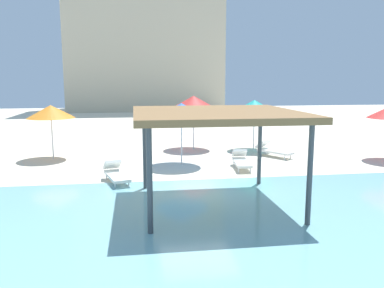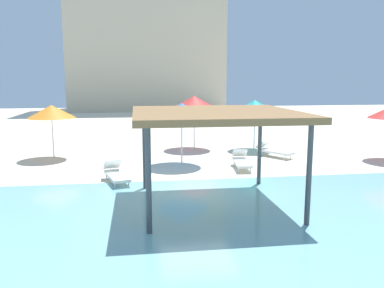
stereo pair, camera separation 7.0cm
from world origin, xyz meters
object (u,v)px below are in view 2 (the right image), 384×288
object	(u,v)px
shade_pavilion	(215,116)
lounge_chair_2	(241,160)
lounge_chair_0	(272,150)
beach_umbrella_red_0	(194,102)
beach_umbrella_blue_6	(182,111)
beach_umbrella_orange_2	(51,112)
beach_umbrella_teal_5	(255,106)
lounge_chair_1	(116,173)

from	to	relation	value
shade_pavilion	lounge_chair_2	world-z (taller)	shade_pavilion
lounge_chair_0	lounge_chair_2	world-z (taller)	same
beach_umbrella_red_0	beach_umbrella_blue_6	size ratio (longest dim) A/B	1.05
beach_umbrella_orange_2	beach_umbrella_teal_5	world-z (taller)	beach_umbrella_teal_5
beach_umbrella_blue_6	lounge_chair_0	xyz separation A→B (m)	(4.56, 1.20, -2.04)
beach_umbrella_blue_6	lounge_chair_2	world-z (taller)	beach_umbrella_blue_6
shade_pavilion	beach_umbrella_teal_5	world-z (taller)	shade_pavilion
beach_umbrella_teal_5	beach_umbrella_blue_6	distance (m)	5.28
beach_umbrella_teal_5	beach_umbrella_red_0	bearing A→B (deg)	166.90
beach_umbrella_teal_5	beach_umbrella_blue_6	bearing A→B (deg)	-143.31
beach_umbrella_orange_2	beach_umbrella_blue_6	size ratio (longest dim) A/B	0.93
beach_umbrella_blue_6	lounge_chair_1	bearing A→B (deg)	-136.62
beach_umbrella_orange_2	beach_umbrella_teal_5	bearing A→B (deg)	5.24
lounge_chair_2	beach_umbrella_red_0	bearing A→B (deg)	-158.23
lounge_chair_1	shade_pavilion	bearing A→B (deg)	29.15
beach_umbrella_red_0	beach_umbrella_blue_6	world-z (taller)	beach_umbrella_red_0
beach_umbrella_orange_2	lounge_chair_2	xyz separation A→B (m)	(8.27, -3.22, -1.90)
shade_pavilion	lounge_chair_1	bearing A→B (deg)	134.51
beach_umbrella_blue_6	lounge_chair_0	distance (m)	5.14
lounge_chair_0	beach_umbrella_orange_2	bearing A→B (deg)	-130.14
beach_umbrella_blue_6	lounge_chair_0	bearing A→B (deg)	14.77
beach_umbrella_blue_6	lounge_chair_2	bearing A→B (deg)	-22.13
beach_umbrella_red_0	lounge_chair_1	xyz separation A→B (m)	(-3.85, -6.46, -2.17)
lounge_chair_0	shade_pavilion	bearing A→B (deg)	-66.18
beach_umbrella_orange_2	lounge_chair_1	size ratio (longest dim) A/B	1.27
beach_umbrella_orange_2	lounge_chair_1	xyz separation A→B (m)	(3.12, -4.81, -1.90)
beach_umbrella_orange_2	lounge_chair_2	size ratio (longest dim) A/B	1.29
beach_umbrella_red_0	beach_umbrella_orange_2	xyz separation A→B (m)	(-6.97, -1.65, -0.28)
lounge_chair_0	lounge_chair_1	world-z (taller)	same
beach_umbrella_blue_6	lounge_chair_2	size ratio (longest dim) A/B	1.39
shade_pavilion	beach_umbrella_red_0	distance (m)	9.59
beach_umbrella_red_0	lounge_chair_1	size ratio (longest dim) A/B	1.43
beach_umbrella_orange_2	beach_umbrella_teal_5	distance (m)	10.12
beach_umbrella_red_0	beach_umbrella_teal_5	world-z (taller)	beach_umbrella_red_0
shade_pavilion	lounge_chair_2	bearing A→B (deg)	65.83
beach_umbrella_blue_6	lounge_chair_2	distance (m)	3.32
beach_umbrella_red_0	beach_umbrella_teal_5	bearing A→B (deg)	-13.10
lounge_chair_1	lounge_chair_0	bearing A→B (deg)	102.05
beach_umbrella_red_0	beach_umbrella_blue_6	xyz separation A→B (m)	(-1.12, -3.88, -0.13)
beach_umbrella_red_0	lounge_chair_0	bearing A→B (deg)	-37.85
beach_umbrella_teal_5	shade_pavilion	bearing A→B (deg)	-113.91
shade_pavilion	beach_umbrella_blue_6	xyz separation A→B (m)	(-0.32, 5.68, -0.29)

